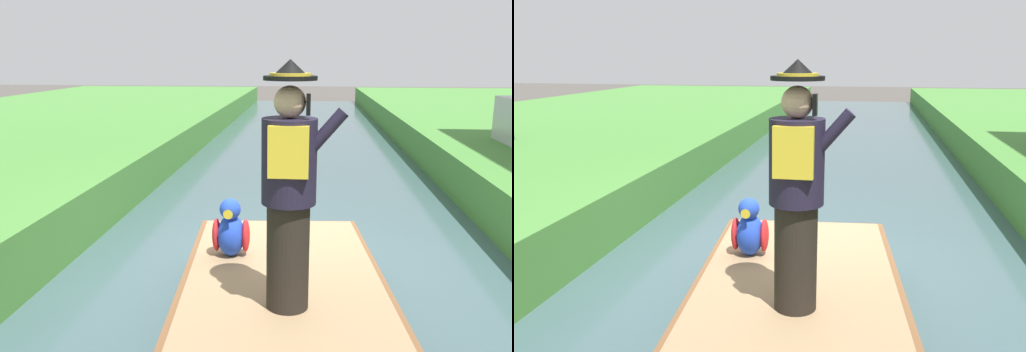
{
  "view_description": "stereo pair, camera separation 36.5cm",
  "coord_description": "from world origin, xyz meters",
  "views": [
    {
      "loc": [
        0.16,
        -5.95,
        2.59
      ],
      "look_at": [
        -0.26,
        -1.67,
        1.61
      ],
      "focal_mm": 37.54,
      "sensor_mm": 36.0,
      "label": 1
    },
    {
      "loc": [
        0.52,
        -5.9,
        2.59
      ],
      "look_at": [
        -0.26,
        -1.67,
        1.61
      ],
      "focal_mm": 37.54,
      "sensor_mm": 36.0,
      "label": 2
    }
  ],
  "objects": [
    {
      "name": "person_pirate",
      "position": [
        0.03,
        -2.18,
        1.64
      ],
      "size": [
        0.61,
        0.42,
        1.85
      ],
      "rotation": [
        0.0,
        0.0,
        0.2
      ],
      "color": "black",
      "rests_on": "boat"
    },
    {
      "name": "canal_water",
      "position": [
        0.0,
        0.0,
        0.05
      ],
      "size": [
        5.39,
        48.0,
        0.1
      ],
      "primitive_type": "cube",
      "color": "#3D565B",
      "rests_on": "ground"
    },
    {
      "name": "parrot_plush",
      "position": [
        -0.55,
        -1.16,
        0.95
      ],
      "size": [
        0.36,
        0.35,
        0.57
      ],
      "color": "blue",
      "rests_on": "boat"
    },
    {
      "name": "ground_plane",
      "position": [
        0.0,
        0.0,
        0.0
      ],
      "size": [
        80.0,
        80.0,
        0.0
      ],
      "primitive_type": "plane",
      "color": "#4C4742"
    },
    {
      "name": "boat",
      "position": [
        0.0,
        -1.96,
        0.4
      ],
      "size": [
        2.13,
        4.33,
        0.61
      ],
      "color": "brown",
      "rests_on": "canal_water"
    }
  ]
}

